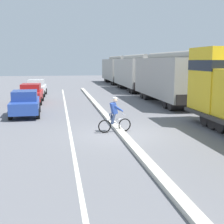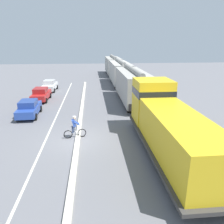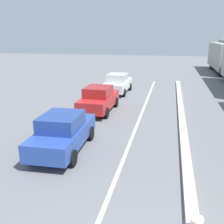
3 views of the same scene
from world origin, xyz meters
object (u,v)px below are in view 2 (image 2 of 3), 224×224
(locomotive, at_px, (166,125))
(parked_car_blue, at_px, (29,108))
(hopper_car_middle, at_px, (120,72))
(parked_car_white, at_px, (50,85))
(hopper_car_trailing, at_px, (113,65))
(parked_car_red, at_px, (41,94))
(cyclist, at_px, (74,128))
(hopper_car_lead, at_px, (133,86))

(locomotive, xyz_separation_m, parked_car_blue, (-10.98, 8.10, -0.98))
(hopper_car_middle, xyz_separation_m, parked_car_white, (-11.02, -3.95, -1.26))
(locomotive, xyz_separation_m, hopper_car_trailing, (0.00, 35.36, 0.28))
(hopper_car_trailing, xyz_separation_m, parked_car_red, (-11.08, -21.26, -1.26))
(locomotive, distance_m, parked_car_blue, 13.68)
(parked_car_blue, relative_size, cyclist, 2.48)
(hopper_car_middle, height_order, parked_car_red, hopper_car_middle)
(hopper_car_lead, bearing_deg, parked_car_blue, -159.71)
(cyclist, bearing_deg, hopper_car_lead, 57.22)
(parked_car_blue, xyz_separation_m, parked_car_red, (-0.10, 6.00, 0.00))
(hopper_car_middle, height_order, hopper_car_trailing, same)
(parked_car_white, relative_size, cyclist, 2.48)
(hopper_car_middle, bearing_deg, parked_car_red, -138.91)
(parked_car_blue, distance_m, parked_car_white, 11.71)
(hopper_car_trailing, xyz_separation_m, parked_car_blue, (-10.98, -27.26, -1.26))
(hopper_car_lead, distance_m, cyclist, 11.51)
(hopper_car_trailing, bearing_deg, parked_car_white, -125.34)
(locomotive, distance_m, hopper_car_lead, 12.16)
(parked_car_blue, relative_size, parked_car_white, 1.00)
(hopper_car_lead, distance_m, hopper_car_trailing, 23.20)
(locomotive, bearing_deg, parked_car_white, 119.10)
(locomotive, distance_m, hopper_car_middle, 23.76)
(locomotive, xyz_separation_m, parked_car_red, (-11.08, 14.10, -0.98))
(hopper_car_middle, relative_size, parked_car_red, 2.51)
(hopper_car_lead, relative_size, cyclist, 6.18)
(parked_car_red, height_order, cyclist, cyclist)
(hopper_car_lead, height_order, parked_car_blue, hopper_car_lead)
(hopper_car_middle, xyz_separation_m, parked_car_red, (-11.08, -9.66, -1.26))
(locomotive, height_order, hopper_car_lead, locomotive)
(hopper_car_lead, xyz_separation_m, parked_car_blue, (-10.98, -4.06, -1.26))
(hopper_car_lead, distance_m, hopper_car_middle, 11.60)
(parked_car_red, bearing_deg, locomotive, -51.84)
(hopper_car_middle, distance_m, parked_car_red, 14.75)
(locomotive, relative_size, hopper_car_lead, 1.10)
(hopper_car_middle, xyz_separation_m, cyclist, (-6.20, -21.22, -1.26))
(hopper_car_lead, bearing_deg, cyclist, -122.78)
(hopper_car_trailing, relative_size, parked_car_red, 2.51)
(parked_car_blue, distance_m, parked_car_red, 6.00)
(hopper_car_lead, xyz_separation_m, parked_car_white, (-11.02, 7.65, -1.26))
(hopper_car_lead, height_order, parked_car_red, hopper_car_lead)
(locomotive, relative_size, cyclist, 6.77)
(hopper_car_trailing, xyz_separation_m, parked_car_white, (-11.02, -15.55, -1.26))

